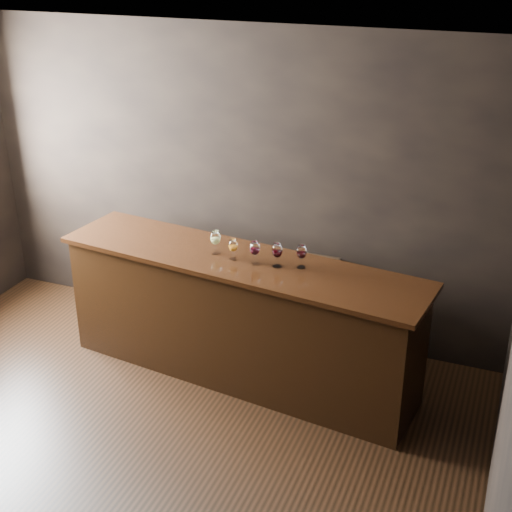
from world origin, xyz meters
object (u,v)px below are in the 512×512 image
at_px(back_bar_shelf, 210,288).
at_px(glass_red_a, 255,249).
at_px(glass_red_b, 277,251).
at_px(bar_counter, 240,320).
at_px(glass_white, 215,238).
at_px(glass_red_c, 302,252).
at_px(glass_amber, 233,246).

bearing_deg(back_bar_shelf, glass_red_a, -42.52).
distance_m(back_bar_shelf, glass_red_b, 1.35).
relative_size(bar_counter, glass_red_a, 15.40).
xyz_separation_m(back_bar_shelf, glass_red_a, (0.71, -0.65, 0.79)).
height_order(glass_white, glass_red_c, glass_white).
bearing_deg(glass_red_c, back_bar_shelf, 151.60).
distance_m(glass_amber, glass_red_b, 0.37).
height_order(bar_counter, glass_red_c, glass_red_c).
height_order(bar_counter, glass_red_a, glass_red_a).
bearing_deg(glass_red_b, glass_white, 174.92).
distance_m(glass_red_a, glass_red_c, 0.37).
height_order(bar_counter, glass_amber, glass_amber).
distance_m(back_bar_shelf, glass_red_c, 1.45).
height_order(glass_red_b, glass_red_c, glass_red_b).
relative_size(glass_white, glass_red_a, 1.01).
height_order(glass_white, glass_red_b, glass_white).
distance_m(bar_counter, glass_white, 0.73).
relative_size(glass_amber, glass_red_c, 0.92).
xyz_separation_m(glass_amber, glass_red_a, (0.19, -0.02, 0.01)).
xyz_separation_m(bar_counter, glass_amber, (-0.04, -0.02, 0.68)).
relative_size(glass_red_a, glass_red_b, 0.99).
height_order(glass_amber, glass_red_c, glass_red_c).
distance_m(bar_counter, glass_red_b, 0.77).
bearing_deg(glass_red_b, bar_counter, 176.70).
xyz_separation_m(back_bar_shelf, glass_red_c, (1.07, -0.58, 0.79)).
bearing_deg(glass_red_a, glass_white, 169.43).
xyz_separation_m(glass_amber, glass_red_c, (0.55, 0.06, 0.01)).
distance_m(bar_counter, glass_red_a, 0.71).
bearing_deg(bar_counter, back_bar_shelf, 139.36).
xyz_separation_m(back_bar_shelf, glass_white, (0.34, -0.59, 0.80)).
distance_m(glass_amber, glass_red_c, 0.55).
distance_m(bar_counter, glass_amber, 0.68).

